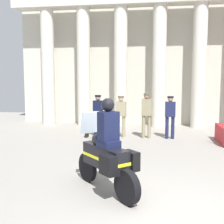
{
  "coord_description": "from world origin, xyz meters",
  "views": [
    {
      "loc": [
        -0.15,
        -4.77,
        2.24
      ],
      "look_at": [
        -1.38,
        3.47,
        1.32
      ],
      "focal_mm": 45.77,
      "sensor_mm": 36.0,
      "label": 1
    }
  ],
  "objects": [
    {
      "name": "ground_plane",
      "position": [
        0.0,
        0.0,
        0.0
      ],
      "size": [
        28.0,
        28.0,
        0.0
      ],
      "primitive_type": "plane",
      "color": "gray"
    },
    {
      "name": "officer_in_row_0",
      "position": [
        -2.35,
        6.24,
        0.98
      ],
      "size": [
        0.38,
        0.24,
        1.66
      ],
      "rotation": [
        0.0,
        0.0,
        3.15
      ],
      "color": "black",
      "rests_on": "ground_plane"
    },
    {
      "name": "motorcycle_with_rider",
      "position": [
        -1.06,
        0.67,
        0.79
      ],
      "size": [
        1.51,
        1.61,
        1.9
      ],
      "rotation": [
        0.0,
        0.0,
        2.32
      ],
      "color": "black",
      "rests_on": "ground_plane"
    },
    {
      "name": "officer_in_row_3",
      "position": [
        0.46,
        6.29,
        0.97
      ],
      "size": [
        0.38,
        0.24,
        1.64
      ],
      "rotation": [
        0.0,
        0.0,
        3.15
      ],
      "color": "#191E42",
      "rests_on": "ground_plane"
    },
    {
      "name": "briefcase_on_ground",
      "position": [
        -2.78,
        6.13,
        0.18
      ],
      "size": [
        0.1,
        0.32,
        0.36
      ],
      "primitive_type": "cube",
      "color": "black",
      "rests_on": "ground_plane"
    },
    {
      "name": "colonnade_backdrop",
      "position": [
        0.05,
        9.66,
        3.61
      ],
      "size": [
        14.39,
        1.5,
        7.08
      ],
      "color": "beige",
      "rests_on": "ground_plane"
    },
    {
      "name": "officer_in_row_1",
      "position": [
        -1.43,
        6.29,
        0.97
      ],
      "size": [
        0.38,
        0.24,
        1.63
      ],
      "rotation": [
        0.0,
        0.0,
        3.15
      ],
      "color": "gray",
      "rests_on": "ground_plane"
    },
    {
      "name": "officer_in_row_2",
      "position": [
        -0.44,
        6.25,
        1.03
      ],
      "size": [
        0.38,
        0.24,
        1.74
      ],
      "rotation": [
        0.0,
        0.0,
        3.15
      ],
      "color": "#847A5B",
      "rests_on": "ground_plane"
    }
  ]
}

